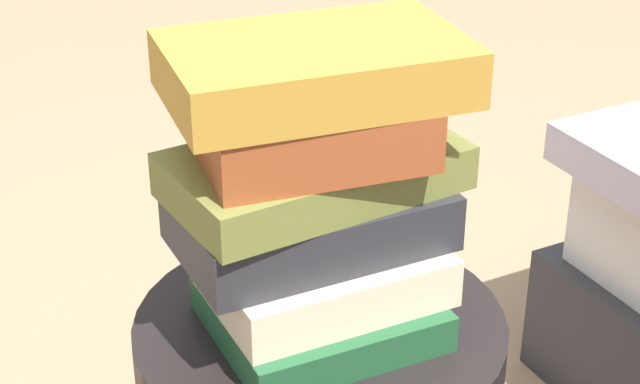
{
  "coord_description": "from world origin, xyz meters",
  "views": [
    {
      "loc": [
        0.45,
        0.85,
        1.1
      ],
      "look_at": [
        0.0,
        0.0,
        0.6
      ],
      "focal_mm": 59.16,
      "sensor_mm": 36.0,
      "label": 1
    }
  ],
  "objects_px": {
    "book_forest": "(320,312)",
    "book_rust": "(310,128)",
    "book_ochre": "(315,68)",
    "book_olive": "(315,171)",
    "book_charcoal": "(310,218)",
    "book_cream": "(324,273)"
  },
  "relations": [
    {
      "from": "book_forest",
      "to": "book_rust",
      "type": "height_order",
      "value": "book_rust"
    },
    {
      "from": "book_ochre",
      "to": "book_olive",
      "type": "bearing_deg",
      "value": -79.28
    },
    {
      "from": "book_charcoal",
      "to": "book_olive",
      "type": "distance_m",
      "value": 0.05
    },
    {
      "from": "book_charcoal",
      "to": "book_olive",
      "type": "relative_size",
      "value": 0.93
    },
    {
      "from": "book_charcoal",
      "to": "book_rust",
      "type": "relative_size",
      "value": 1.25
    },
    {
      "from": "book_cream",
      "to": "book_charcoal",
      "type": "xyz_separation_m",
      "value": [
        0.0,
        -0.02,
        0.06
      ]
    },
    {
      "from": "book_charcoal",
      "to": "book_rust",
      "type": "distance_m",
      "value": 0.11
    },
    {
      "from": "book_forest",
      "to": "book_rust",
      "type": "xyz_separation_m",
      "value": [
        0.0,
        -0.01,
        0.21
      ]
    },
    {
      "from": "book_rust",
      "to": "book_ochre",
      "type": "height_order",
      "value": "book_ochre"
    },
    {
      "from": "book_cream",
      "to": "book_ochre",
      "type": "distance_m",
      "value": 0.23
    },
    {
      "from": "book_charcoal",
      "to": "book_rust",
      "type": "height_order",
      "value": "book_rust"
    },
    {
      "from": "book_cream",
      "to": "book_ochre",
      "type": "relative_size",
      "value": 0.82
    },
    {
      "from": "book_charcoal",
      "to": "book_olive",
      "type": "bearing_deg",
      "value": -175.72
    },
    {
      "from": "book_rust",
      "to": "book_ochre",
      "type": "distance_m",
      "value": 0.06
    },
    {
      "from": "book_ochre",
      "to": "book_rust",
      "type": "bearing_deg",
      "value": 46.22
    },
    {
      "from": "book_rust",
      "to": "book_cream",
      "type": "bearing_deg",
      "value": 132.14
    },
    {
      "from": "book_cream",
      "to": "book_olive",
      "type": "height_order",
      "value": "book_olive"
    },
    {
      "from": "book_olive",
      "to": "book_ochre",
      "type": "relative_size",
      "value": 1.02
    },
    {
      "from": "book_rust",
      "to": "book_forest",
      "type": "bearing_deg",
      "value": 114.04
    },
    {
      "from": "book_forest",
      "to": "book_olive",
      "type": "distance_m",
      "value": 0.16
    },
    {
      "from": "book_charcoal",
      "to": "book_ochre",
      "type": "bearing_deg",
      "value": 172.89
    },
    {
      "from": "book_olive",
      "to": "book_rust",
      "type": "relative_size",
      "value": 1.34
    }
  ]
}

